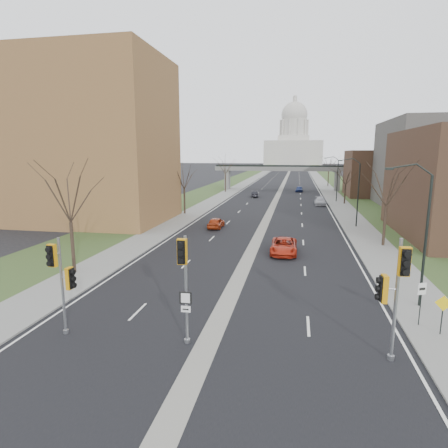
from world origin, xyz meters
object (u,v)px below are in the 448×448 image
(signal_pole_right, at_px, (394,283))
(speed_limit_sign, at_px, (421,296))
(signal_pole_median, at_px, (184,271))
(car_right_mid, at_px, (320,201))
(car_right_far, at_px, (299,189))
(car_right_near, at_px, (284,246))
(car_left_near, at_px, (216,223))
(signal_pole_left, at_px, (61,273))
(car_left_far, at_px, (255,194))
(warning_sign, at_px, (443,309))

(signal_pole_right, height_order, speed_limit_sign, signal_pole_right)
(signal_pole_median, distance_m, car_right_mid, 55.10)
(car_right_far, bearing_deg, car_right_near, -88.33)
(car_right_far, bearing_deg, car_left_near, -98.97)
(signal_pole_left, xyz_separation_m, car_left_far, (2.64, 64.82, -2.74))
(signal_pole_median, height_order, car_right_mid, signal_pole_median)
(warning_sign, xyz_separation_m, car_right_mid, (-3.26, 50.69, -0.78))
(signal_pole_right, height_order, car_right_mid, signal_pole_right)
(car_left_far, bearing_deg, warning_sign, 99.21)
(warning_sign, bearing_deg, signal_pole_median, -152.50)
(signal_pole_median, height_order, warning_sign, signal_pole_median)
(car_right_far, bearing_deg, signal_pole_right, -84.02)
(signal_pole_left, bearing_deg, car_right_far, 87.29)
(signal_pole_left, xyz_separation_m, car_right_far, (12.20, 78.32, -2.69))
(signal_pole_median, distance_m, car_right_far, 78.44)
(speed_limit_sign, xyz_separation_m, car_right_mid, (-2.49, 49.75, -1.06))
(speed_limit_sign, distance_m, car_right_far, 73.99)
(car_left_near, xyz_separation_m, car_right_far, (10.58, 48.81, 0.02))
(speed_limit_sign, relative_size, car_left_far, 0.60)
(signal_pole_median, distance_m, car_right_near, 19.24)
(signal_pole_left, bearing_deg, warning_sign, 16.93)
(signal_pole_left, bearing_deg, car_right_mid, 79.85)
(car_left_far, xyz_separation_m, car_right_far, (9.55, 13.50, 0.05))
(signal_pole_left, distance_m, car_right_far, 79.31)
(speed_limit_sign, xyz_separation_m, warning_sign, (0.77, -0.94, -0.28))
(signal_pole_left, relative_size, signal_pole_right, 0.90)
(car_right_mid, height_order, car_right_far, car_right_mid)
(speed_limit_sign, relative_size, car_left_near, 0.59)
(signal_pole_left, height_order, warning_sign, signal_pole_left)
(signal_pole_left, bearing_deg, car_left_far, 93.80)
(car_right_far, bearing_deg, signal_pole_left, -95.59)
(car_right_mid, distance_m, car_right_far, 24.26)
(signal_pole_right, relative_size, car_right_far, 1.38)
(signal_pole_median, height_order, car_right_near, signal_pole_median)
(signal_pole_median, distance_m, car_left_far, 64.86)
(car_left_near, distance_m, car_right_far, 49.94)
(signal_pole_right, xyz_separation_m, speed_limit_sign, (2.48, 4.07, -1.99))
(speed_limit_sign, distance_m, car_right_near, 16.16)
(signal_pole_median, bearing_deg, signal_pole_right, 1.52)
(car_left_far, relative_size, car_right_near, 0.76)
(car_right_mid, bearing_deg, speed_limit_sign, -86.34)
(car_left_near, height_order, car_right_mid, car_right_mid)
(car_right_near, bearing_deg, signal_pole_median, -102.80)
(warning_sign, xyz_separation_m, car_right_far, (-6.94, 74.67, -0.78))
(car_left_near, bearing_deg, speed_limit_sign, 124.79)
(signal_pole_left, xyz_separation_m, signal_pole_median, (6.42, 0.15, 0.44))
(speed_limit_sign, xyz_separation_m, car_right_near, (-7.83, 14.10, -1.05))
(car_right_far, bearing_deg, warning_sign, -81.43)
(signal_pole_right, distance_m, car_left_near, 32.46)
(speed_limit_sign, relative_size, warning_sign, 1.14)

